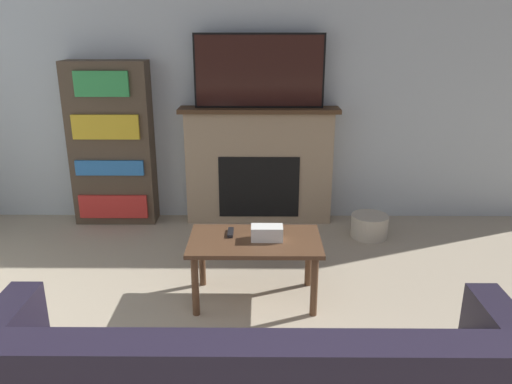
% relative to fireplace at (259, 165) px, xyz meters
% --- Properties ---
extents(wall_back, '(6.94, 0.06, 2.70)m').
position_rel_fireplace_xyz_m(wall_back, '(-0.04, 0.14, 0.77)').
color(wall_back, silver).
rests_on(wall_back, ground_plane).
extents(fireplace, '(1.52, 0.28, 1.14)m').
position_rel_fireplace_xyz_m(fireplace, '(0.00, 0.00, 0.00)').
color(fireplace, tan).
rests_on(fireplace, ground_plane).
extents(tv, '(1.21, 0.03, 0.68)m').
position_rel_fireplace_xyz_m(tv, '(0.00, -0.02, 0.91)').
color(tv, black).
rests_on(tv, fireplace).
extents(coffee_table, '(0.92, 0.54, 0.47)m').
position_rel_fireplace_xyz_m(coffee_table, '(-0.03, -1.54, -0.17)').
color(coffee_table, brown).
rests_on(coffee_table, ground_plane).
extents(tissue_box, '(0.22, 0.12, 0.10)m').
position_rel_fireplace_xyz_m(tissue_box, '(0.06, -1.55, -0.05)').
color(tissue_box, white).
rests_on(tissue_box, coffee_table).
extents(remote_control, '(0.04, 0.15, 0.02)m').
position_rel_fireplace_xyz_m(remote_control, '(-0.20, -1.45, -0.09)').
color(remote_control, black).
rests_on(remote_control, coffee_table).
extents(bookshelf, '(0.79, 0.29, 1.58)m').
position_rel_fireplace_xyz_m(bookshelf, '(-1.43, -0.02, 0.21)').
color(bookshelf, '#4C3D2D').
rests_on(bookshelf, ground_plane).
extents(storage_basket, '(0.34, 0.34, 0.21)m').
position_rel_fireplace_xyz_m(storage_basket, '(1.03, -0.42, -0.47)').
color(storage_basket, '#BCB29E').
rests_on(storage_basket, ground_plane).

